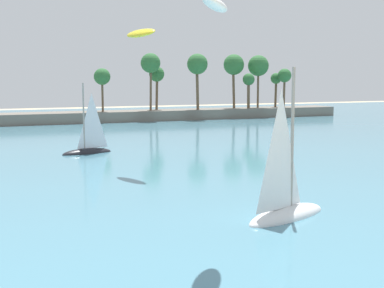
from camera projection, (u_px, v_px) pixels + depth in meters
sea at (34, 136)px, 67.53m from camera, size 220.00×115.50×0.06m
palm_headland at (52, 107)px, 85.24m from camera, size 116.15×6.00×11.75m
sailboat_mid_bay at (286, 203)px, 27.86m from camera, size 6.11×3.69×8.51m
sailboat_toward_headland at (88, 147)px, 51.62m from camera, size 5.29×2.58×7.37m
kite_aloft_high_over_bay at (215, 4)px, 21.54m from camera, size 2.60×3.24×0.79m
kite_aloft_low_near_shore at (141, 33)px, 40.62m from camera, size 2.29×3.72×0.98m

